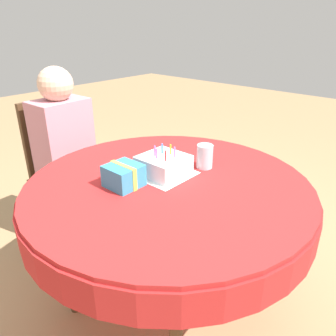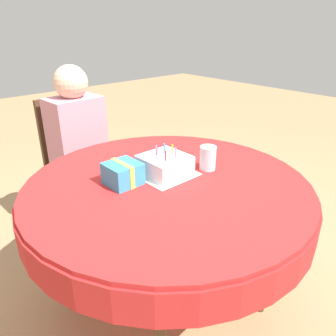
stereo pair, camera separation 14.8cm
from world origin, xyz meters
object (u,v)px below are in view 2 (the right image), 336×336
(person, at_px, (79,139))
(drinking_glass, at_px, (208,158))
(chair, at_px, (75,163))
(gift_box, at_px, (123,174))
(birthday_cake, at_px, (165,165))

(person, relative_size, drinking_glass, 10.14)
(chair, bearing_deg, gift_box, -105.01)
(chair, bearing_deg, birthday_cake, -91.95)
(birthday_cake, xyz_separation_m, gift_box, (-0.20, 0.05, 0.00))
(person, height_order, gift_box, person)
(birthday_cake, relative_size, gift_box, 1.37)
(person, distance_m, gift_box, 0.82)
(drinking_glass, distance_m, gift_box, 0.42)
(gift_box, bearing_deg, drinking_glass, -20.28)
(chair, xyz_separation_m, gift_box, (-0.19, -0.88, 0.29))
(person, bearing_deg, gift_box, -106.74)
(birthday_cake, bearing_deg, person, 90.46)
(chair, relative_size, birthday_cake, 4.77)
(birthday_cake, distance_m, drinking_glass, 0.21)
(person, xyz_separation_m, birthday_cake, (0.01, -0.83, 0.09))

